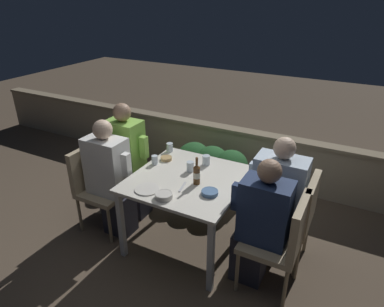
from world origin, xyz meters
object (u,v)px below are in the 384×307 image
object	(u,v)px
person_white_polo	(111,178)
chair_left_far	(115,166)
chair_left_near	(96,180)
beer_bottle	(197,174)
person_navy_jumper	(259,224)
chair_right_far	(296,213)
potted_plant	(133,150)
chair_right_near	(284,237)
person_green_blouse	(129,161)
person_blue_shirt	(274,200)

from	to	relation	value
person_white_polo	chair_left_far	distance (m)	0.43
chair_left_near	beer_bottle	distance (m)	1.16
chair_left_far	person_navy_jumper	size ratio (longest dim) A/B	0.76
chair_right_far	potted_plant	xyz separation A→B (m)	(-2.25, 0.61, -0.11)
chair_right_near	person_navy_jumper	size ratio (longest dim) A/B	0.76
person_green_blouse	chair_right_far	xyz separation A→B (m)	(1.81, 0.04, -0.12)
person_white_polo	person_blue_shirt	xyz separation A→B (m)	(1.57, 0.39, -0.00)
chair_left_near	person_green_blouse	bearing A→B (deg)	64.34
person_navy_jumper	beer_bottle	distance (m)	0.70
chair_right_far	person_blue_shirt	bearing A→B (deg)	180.00
chair_right_near	beer_bottle	world-z (taller)	beer_bottle
person_blue_shirt	beer_bottle	bearing A→B (deg)	-158.24
chair_left_far	potted_plant	xyz separation A→B (m)	(-0.23, 0.64, -0.11)
person_green_blouse	beer_bottle	size ratio (longest dim) A/B	4.97
person_navy_jumper	potted_plant	world-z (taller)	person_navy_jumper
chair_left_near	chair_right_far	bearing A→B (deg)	11.03
chair_left_far	chair_right_near	distance (m)	2.03
person_green_blouse	beer_bottle	xyz separation A→B (m)	(0.95, -0.22, 0.19)
person_white_polo	person_navy_jumper	world-z (taller)	person_white_polo
chair_right_near	person_green_blouse	bearing A→B (deg)	169.38
chair_left_far	potted_plant	distance (m)	0.70
chair_right_near	person_navy_jumper	world-z (taller)	person_navy_jumper
person_navy_jumper	chair_right_far	size ratio (longest dim) A/B	1.32
person_white_polo	person_green_blouse	distance (m)	0.35
chair_right_near	beer_bottle	xyz separation A→B (m)	(-0.85, 0.11, 0.31)
chair_right_near	chair_right_far	bearing A→B (deg)	87.56
person_white_polo	person_blue_shirt	world-z (taller)	person_white_polo
person_green_blouse	person_blue_shirt	size ratio (longest dim) A/B	1.05
chair_left_far	chair_right_near	size ratio (longest dim) A/B	1.00
person_blue_shirt	chair_right_far	bearing A→B (deg)	0.00
beer_bottle	chair_left_far	bearing A→B (deg)	168.96
person_navy_jumper	person_blue_shirt	bearing A→B (deg)	87.31
chair_left_far	person_green_blouse	xyz separation A→B (m)	(0.20, 0.00, 0.12)
person_navy_jumper	beer_bottle	xyz separation A→B (m)	(-0.64, 0.11, 0.25)
person_navy_jumper	person_green_blouse	bearing A→B (deg)	168.03
chair_left_near	potted_plant	size ratio (longest dim) A/B	1.29
person_blue_shirt	person_navy_jumper	bearing A→B (deg)	-92.69
potted_plant	person_white_polo	bearing A→B (deg)	-64.29
chair_right_far	potted_plant	bearing A→B (deg)	164.94
person_green_blouse	chair_right_near	xyz separation A→B (m)	(1.80, -0.34, -0.12)
person_navy_jumper	potted_plant	size ratio (longest dim) A/B	1.70
chair_left_near	potted_plant	distance (m)	1.03
chair_left_near	person_blue_shirt	size ratio (longest dim) A/B	0.73
person_green_blouse	chair_right_near	world-z (taller)	person_green_blouse
person_white_polo	beer_bottle	bearing A→B (deg)	7.71
beer_bottle	potted_plant	distance (m)	1.69
chair_left_near	person_navy_jumper	size ratio (longest dim) A/B	0.76
chair_left_near	beer_bottle	xyz separation A→B (m)	(1.12, 0.12, 0.31)
person_green_blouse	chair_right_near	bearing A→B (deg)	-10.62
person_green_blouse	chair_right_near	distance (m)	1.83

